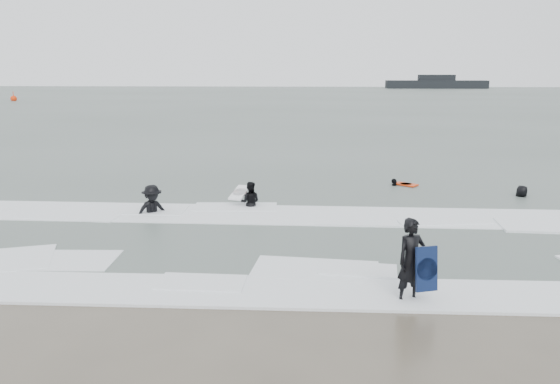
# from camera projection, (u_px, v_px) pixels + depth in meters

# --- Properties ---
(ground) EXTENTS (320.00, 320.00, 0.00)m
(ground) POSITION_uv_depth(u_px,v_px,m) (266.00, 283.00, 12.90)
(ground) COLOR brown
(ground) RESTS_ON ground
(sea) EXTENTS (320.00, 320.00, 0.00)m
(sea) POSITION_uv_depth(u_px,v_px,m) (311.00, 101.00, 90.79)
(sea) COLOR #47544C
(sea) RESTS_ON ground
(surfer_centre) EXTENTS (0.82, 0.72, 1.89)m
(surfer_centre) POSITION_uv_depth(u_px,v_px,m) (409.00, 301.00, 11.88)
(surfer_centre) COLOR black
(surfer_centre) RESTS_ON ground
(surfer_wading) EXTENTS (0.78, 0.63, 1.54)m
(surfer_wading) POSITION_uv_depth(u_px,v_px,m) (250.00, 208.00, 19.93)
(surfer_wading) COLOR black
(surfer_wading) RESTS_ON ground
(surfer_breaker) EXTENTS (1.42, 1.32, 1.93)m
(surfer_breaker) POSITION_uv_depth(u_px,v_px,m) (153.00, 215.00, 18.94)
(surfer_breaker) COLOR black
(surfer_breaker) RESTS_ON ground
(surfer_right_near) EXTENTS (0.96, 0.67, 1.51)m
(surfer_right_near) POSITION_uv_depth(u_px,v_px,m) (394.00, 187.00, 23.60)
(surfer_right_near) COLOR black
(surfer_right_near) RESTS_ON ground
(surfer_right_far) EXTENTS (0.95, 0.93, 1.65)m
(surfer_right_far) POSITION_uv_depth(u_px,v_px,m) (522.00, 198.00, 21.53)
(surfer_right_far) COLOR black
(surfer_right_far) RESTS_ON ground
(surf_foam) EXTENTS (30.03, 9.06, 0.09)m
(surf_foam) POSITION_uv_depth(u_px,v_px,m) (277.00, 235.00, 16.49)
(surf_foam) COLOR white
(surf_foam) RESTS_ON ground
(bodyboards) EXTENTS (7.58, 13.06, 1.25)m
(bodyboards) POSITION_uv_depth(u_px,v_px,m) (349.00, 204.00, 18.42)
(bodyboards) COLOR #0D1A40
(bodyboards) RESTS_ON ground
(buoy) EXTENTS (1.00, 1.00, 1.65)m
(buoy) POSITION_uv_depth(u_px,v_px,m) (14.00, 99.00, 89.87)
(buoy) COLOR #EF330A
(buoy) RESTS_ON ground
(vessel_horizon) EXTENTS (27.79, 4.96, 3.77)m
(vessel_horizon) POSITION_uv_depth(u_px,v_px,m) (436.00, 83.00, 153.10)
(vessel_horizon) COLOR black
(vessel_horizon) RESTS_ON ground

